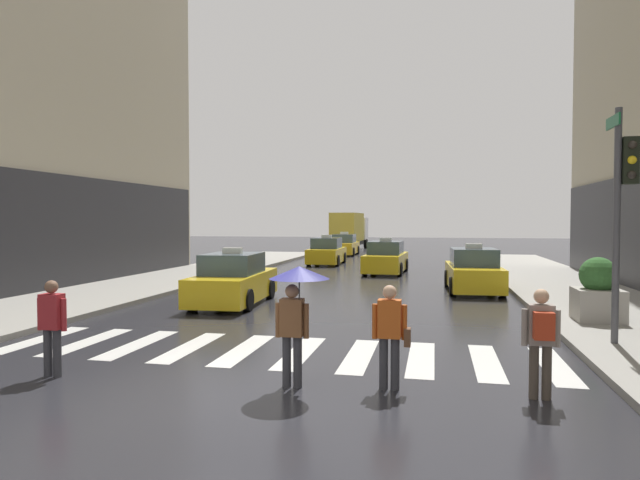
{
  "coord_description": "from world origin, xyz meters",
  "views": [
    {
      "loc": [
        3.24,
        -7.62,
        2.66
      ],
      "look_at": [
        -0.04,
        8.0,
        2.1
      ],
      "focal_mm": 30.72,
      "sensor_mm": 36.0,
      "label": 1
    }
  ],
  "objects_px": {
    "taxi_lead": "(233,281)",
    "pedestrian_plain_coat": "(52,322)",
    "traffic_light_pole": "(623,191)",
    "planter_near_corner": "(598,292)",
    "pedestrian_with_umbrella": "(297,293)",
    "pedestrian_with_handbag": "(390,330)",
    "taxi_fifth": "(344,246)",
    "taxi_third": "(386,259)",
    "taxi_fourth": "(327,252)",
    "taxi_second": "(473,272)",
    "box_truck": "(349,230)",
    "pedestrian_with_backpack": "(541,335)"
  },
  "relations": [
    {
      "from": "taxi_lead",
      "to": "taxi_second",
      "type": "height_order",
      "value": "same"
    },
    {
      "from": "box_truck",
      "to": "pedestrian_with_handbag",
      "type": "distance_m",
      "value": 41.21
    },
    {
      "from": "taxi_fifth",
      "to": "pedestrian_with_handbag",
      "type": "relative_size",
      "value": 2.76
    },
    {
      "from": "pedestrian_with_handbag",
      "to": "taxi_lead",
      "type": "bearing_deg",
      "value": 125.48
    },
    {
      "from": "traffic_light_pole",
      "to": "taxi_fourth",
      "type": "distance_m",
      "value": 23.07
    },
    {
      "from": "traffic_light_pole",
      "to": "taxi_third",
      "type": "distance_m",
      "value": 16.98
    },
    {
      "from": "box_truck",
      "to": "pedestrian_with_handbag",
      "type": "bearing_deg",
      "value": -80.3
    },
    {
      "from": "taxi_second",
      "to": "planter_near_corner",
      "type": "distance_m",
      "value": 7.0
    },
    {
      "from": "taxi_second",
      "to": "pedestrian_with_handbag",
      "type": "relative_size",
      "value": 2.79
    },
    {
      "from": "box_truck",
      "to": "pedestrian_plain_coat",
      "type": "height_order",
      "value": "box_truck"
    },
    {
      "from": "pedestrian_plain_coat",
      "to": "taxi_fourth",
      "type": "bearing_deg",
      "value": 90.2
    },
    {
      "from": "box_truck",
      "to": "planter_near_corner",
      "type": "distance_m",
      "value": 36.32
    },
    {
      "from": "taxi_third",
      "to": "pedestrian_with_handbag",
      "type": "relative_size",
      "value": 2.8
    },
    {
      "from": "taxi_lead",
      "to": "taxi_fourth",
      "type": "height_order",
      "value": "same"
    },
    {
      "from": "taxi_fourth",
      "to": "pedestrian_with_umbrella",
      "type": "bearing_deg",
      "value": -79.96
    },
    {
      "from": "taxi_lead",
      "to": "planter_near_corner",
      "type": "height_order",
      "value": "taxi_lead"
    },
    {
      "from": "taxi_fourth",
      "to": "pedestrian_with_umbrella",
      "type": "xyz_separation_m",
      "value": [
        4.31,
        -24.32,
        0.79
      ]
    },
    {
      "from": "taxi_fifth",
      "to": "pedestrian_with_backpack",
      "type": "relative_size",
      "value": 2.76
    },
    {
      "from": "traffic_light_pole",
      "to": "taxi_second",
      "type": "height_order",
      "value": "traffic_light_pole"
    },
    {
      "from": "taxi_lead",
      "to": "planter_near_corner",
      "type": "relative_size",
      "value": 2.89
    },
    {
      "from": "taxi_second",
      "to": "pedestrian_with_backpack",
      "type": "relative_size",
      "value": 2.79
    },
    {
      "from": "taxi_second",
      "to": "taxi_lead",
      "type": "bearing_deg",
      "value": -147.99
    },
    {
      "from": "taxi_lead",
      "to": "pedestrian_with_umbrella",
      "type": "relative_size",
      "value": 2.38
    },
    {
      "from": "pedestrian_plain_coat",
      "to": "pedestrian_with_umbrella",
      "type": "bearing_deg",
      "value": 3.86
    },
    {
      "from": "pedestrian_plain_coat",
      "to": "planter_near_corner",
      "type": "relative_size",
      "value": 1.03
    },
    {
      "from": "taxi_lead",
      "to": "pedestrian_with_backpack",
      "type": "bearing_deg",
      "value": -45.35
    },
    {
      "from": "traffic_light_pole",
      "to": "pedestrian_with_handbag",
      "type": "bearing_deg",
      "value": -141.06
    },
    {
      "from": "taxi_second",
      "to": "pedestrian_with_backpack",
      "type": "bearing_deg",
      "value": -89.47
    },
    {
      "from": "pedestrian_with_umbrella",
      "to": "pedestrian_with_handbag",
      "type": "bearing_deg",
      "value": 7.93
    },
    {
      "from": "taxi_third",
      "to": "pedestrian_with_umbrella",
      "type": "height_order",
      "value": "pedestrian_with_umbrella"
    },
    {
      "from": "taxi_lead",
      "to": "taxi_fifth",
      "type": "xyz_separation_m",
      "value": [
        -0.55,
        25.29,
        0.0
      ]
    },
    {
      "from": "taxi_second",
      "to": "taxi_fifth",
      "type": "distance_m",
      "value": 22.07
    },
    {
      "from": "pedestrian_with_handbag",
      "to": "taxi_third",
      "type": "bearing_deg",
      "value": 95.19
    },
    {
      "from": "taxi_third",
      "to": "planter_near_corner",
      "type": "height_order",
      "value": "taxi_third"
    },
    {
      "from": "traffic_light_pole",
      "to": "taxi_fifth",
      "type": "relative_size",
      "value": 1.05
    },
    {
      "from": "taxi_third",
      "to": "planter_near_corner",
      "type": "relative_size",
      "value": 2.89
    },
    {
      "from": "taxi_fourth",
      "to": "box_truck",
      "type": "xyz_separation_m",
      "value": [
        -1.17,
        16.5,
        1.13
      ]
    },
    {
      "from": "pedestrian_with_umbrella",
      "to": "pedestrian_with_handbag",
      "type": "height_order",
      "value": "pedestrian_with_umbrella"
    },
    {
      "from": "traffic_light_pole",
      "to": "taxi_fifth",
      "type": "xyz_separation_m",
      "value": [
        -10.58,
        29.62,
        -2.53
      ]
    },
    {
      "from": "traffic_light_pole",
      "to": "pedestrian_with_umbrella",
      "type": "distance_m",
      "value": 7.19
    },
    {
      "from": "traffic_light_pole",
      "to": "taxi_lead",
      "type": "distance_m",
      "value": 11.21
    },
    {
      "from": "taxi_lead",
      "to": "pedestrian_plain_coat",
      "type": "height_order",
      "value": "taxi_lead"
    },
    {
      "from": "taxi_lead",
      "to": "taxi_third",
      "type": "height_order",
      "value": "same"
    },
    {
      "from": "taxi_lead",
      "to": "pedestrian_with_umbrella",
      "type": "bearing_deg",
      "value": -62.83
    },
    {
      "from": "pedestrian_plain_coat",
      "to": "traffic_light_pole",
      "type": "bearing_deg",
      "value": 21.85
    },
    {
      "from": "traffic_light_pole",
      "to": "pedestrian_with_handbag",
      "type": "relative_size",
      "value": 2.91
    },
    {
      "from": "taxi_third",
      "to": "pedestrian_with_umbrella",
      "type": "relative_size",
      "value": 2.38
    },
    {
      "from": "traffic_light_pole",
      "to": "planter_near_corner",
      "type": "height_order",
      "value": "traffic_light_pole"
    },
    {
      "from": "traffic_light_pole",
      "to": "taxi_third",
      "type": "height_order",
      "value": "traffic_light_pole"
    },
    {
      "from": "traffic_light_pole",
      "to": "taxi_fifth",
      "type": "bearing_deg",
      "value": 109.65
    }
  ]
}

